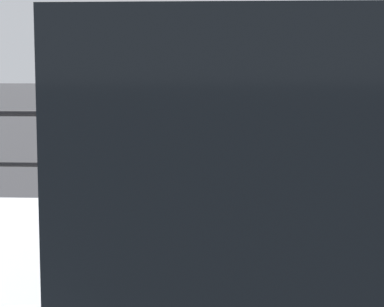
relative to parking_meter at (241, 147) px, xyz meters
The scene contains 4 objects.
sidewalk_curb 1.82m from the parking_meter, 80.80° to the left, with size 36.00×3.36×0.13m, color #9E9B93.
parking_meter is the anchor object (origin of this frame).
pedestrian_at_meter 0.52m from the parking_meter, behind, with size 0.67×0.52×1.66m.
background_railing 2.94m from the parking_meter, 85.64° to the left, with size 24.06×0.06×1.13m.
Camera 1 is at (-0.22, -3.53, 1.65)m, focal length 67.29 mm.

